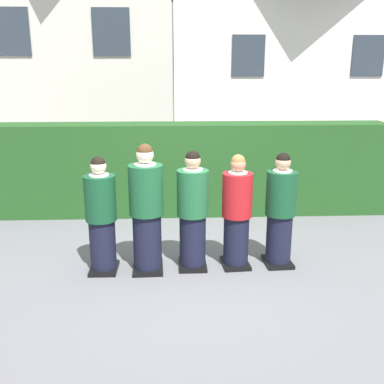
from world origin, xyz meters
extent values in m
plane|color=slate|center=(0.00, 0.00, 0.00)|extent=(60.00, 60.00, 0.00)
cylinder|color=black|center=(-1.17, -0.06, 0.35)|extent=(0.34, 0.34, 0.71)
cube|color=black|center=(-1.17, -0.06, 0.03)|extent=(0.36, 0.44, 0.05)
cylinder|color=#144728|center=(-1.17, -0.06, 1.00)|extent=(0.40, 0.40, 0.59)
cylinder|color=white|center=(-1.17, -0.06, 1.30)|extent=(0.25, 0.25, 0.03)
cube|color=#236038|center=(-1.17, 0.13, 1.12)|extent=(0.04, 0.01, 0.26)
sphere|color=beige|center=(-1.17, -0.06, 1.41)|extent=(0.20, 0.20, 0.20)
sphere|color=black|center=(-1.17, -0.06, 1.45)|extent=(0.18, 0.18, 0.18)
cylinder|color=black|center=(-0.59, -0.06, 0.39)|extent=(0.37, 0.37, 0.78)
cube|color=black|center=(-0.59, -0.06, 0.03)|extent=(0.41, 0.50, 0.05)
cylinder|color=#19512D|center=(-0.59, -0.06, 1.10)|extent=(0.44, 0.44, 0.64)
cylinder|color=white|center=(-0.59, -0.06, 1.43)|extent=(0.27, 0.27, 0.03)
cube|color=gold|center=(-0.60, 0.15, 1.23)|extent=(0.04, 0.01, 0.28)
sphere|color=beige|center=(-0.59, -0.06, 1.55)|extent=(0.22, 0.22, 0.22)
sphere|color=#472D19|center=(-0.59, -0.06, 1.59)|extent=(0.20, 0.20, 0.20)
cube|color=white|center=(-0.60, 0.22, 1.01)|extent=(0.15, 0.01, 0.20)
cylinder|color=black|center=(0.01, 0.01, 0.37)|extent=(0.35, 0.35, 0.73)
cube|color=black|center=(0.01, 0.01, 0.03)|extent=(0.37, 0.46, 0.05)
cylinder|color=#1E5B33|center=(0.01, 0.01, 1.03)|extent=(0.41, 0.41, 0.60)
cylinder|color=white|center=(0.01, 0.01, 1.34)|extent=(0.26, 0.26, 0.03)
cube|color=navy|center=(0.01, 0.21, 1.15)|extent=(0.04, 0.01, 0.27)
sphere|color=tan|center=(0.01, 0.01, 1.46)|extent=(0.21, 0.21, 0.21)
sphere|color=black|center=(0.01, 0.01, 1.49)|extent=(0.19, 0.19, 0.19)
cylinder|color=black|center=(0.59, 0.02, 0.35)|extent=(0.34, 0.34, 0.71)
cube|color=black|center=(0.59, 0.02, 0.03)|extent=(0.38, 0.46, 0.05)
cylinder|color=#AD191E|center=(0.59, 0.02, 1.00)|extent=(0.40, 0.40, 0.58)
cylinder|color=white|center=(0.59, 0.02, 1.29)|extent=(0.25, 0.25, 0.03)
cube|color=gold|center=(0.58, 0.21, 1.11)|extent=(0.04, 0.01, 0.26)
sphere|color=tan|center=(0.59, 0.02, 1.41)|extent=(0.20, 0.20, 0.20)
sphere|color=olive|center=(0.59, 0.02, 1.44)|extent=(0.18, 0.18, 0.18)
cylinder|color=black|center=(1.18, 0.05, 0.36)|extent=(0.34, 0.34, 0.71)
cube|color=black|center=(1.18, 0.05, 0.03)|extent=(0.38, 0.46, 0.05)
cylinder|color=#144728|center=(1.18, 0.05, 1.01)|extent=(0.40, 0.40, 0.59)
cylinder|color=white|center=(1.18, 0.05, 1.30)|extent=(0.25, 0.25, 0.03)
cube|color=#236038|center=(1.17, 0.24, 1.12)|extent=(0.04, 0.01, 0.26)
sphere|color=tan|center=(1.18, 0.05, 1.42)|extent=(0.20, 0.20, 0.20)
sphere|color=black|center=(1.18, 0.05, 1.46)|extent=(0.19, 0.19, 0.19)
cube|color=#214C1E|center=(0.00, 2.38, 0.82)|extent=(7.23, 0.70, 1.65)
cube|color=silver|center=(3.52, 9.33, 2.36)|extent=(7.41, 4.46, 4.72)
cube|color=#2D3842|center=(1.85, 7.08, 2.92)|extent=(0.90, 0.04, 1.10)
cube|color=#2D3842|center=(5.19, 7.08, 2.92)|extent=(0.90, 0.04, 1.10)
cube|color=beige|center=(-2.87, 8.04, 2.77)|extent=(5.27, 4.43, 5.54)
cube|color=#2D3842|center=(-4.06, 5.80, 3.43)|extent=(0.90, 0.04, 1.10)
cube|color=#2D3842|center=(-1.68, 5.80, 3.43)|extent=(0.90, 0.04, 1.10)
camera|label=1|loc=(-0.24, -5.51, 2.59)|focal=41.49mm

